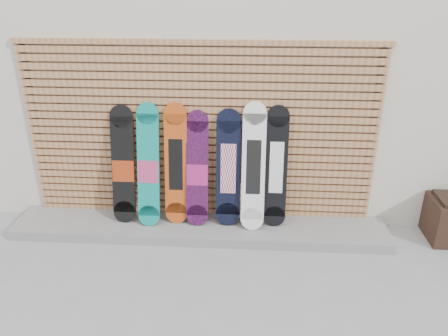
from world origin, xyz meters
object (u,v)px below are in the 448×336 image
at_px(snowboard_2, 176,165).
at_px(snowboard_6, 276,168).
at_px(snowboard_5, 253,167).
at_px(snowboard_0, 123,166).
at_px(snowboard_4, 228,169).
at_px(snowboard_1, 148,166).
at_px(snowboard_3, 197,170).

relative_size(snowboard_2, snowboard_6, 1.01).
relative_size(snowboard_5, snowboard_6, 1.03).
xyz_separation_m(snowboard_0, snowboard_4, (1.28, 0.01, 0.00)).
distance_m(snowboard_1, snowboard_2, 0.33).
relative_size(snowboard_1, snowboard_6, 1.00).
distance_m(snowboard_2, snowboard_3, 0.27).
height_order(snowboard_1, snowboard_4, snowboard_1).
xyz_separation_m(snowboard_0, snowboard_5, (1.57, -0.03, 0.05)).
height_order(snowboard_0, snowboard_4, snowboard_0).
relative_size(snowboard_2, snowboard_3, 1.06).
bearing_deg(snowboard_0, snowboard_2, 1.37).
bearing_deg(snowboard_5, snowboard_2, 177.01).
bearing_deg(snowboard_4, snowboard_2, 179.30).
bearing_deg(snowboard_5, snowboard_0, 178.79).
xyz_separation_m(snowboard_4, snowboard_6, (0.57, 0.01, 0.03)).
relative_size(snowboard_4, snowboard_6, 0.97).
bearing_deg(snowboard_0, snowboard_3, -0.46).
relative_size(snowboard_0, snowboard_3, 1.03).
bearing_deg(snowboard_5, snowboard_4, 172.22).
bearing_deg(snowboard_3, snowboard_5, -2.21).
distance_m(snowboard_2, snowboard_5, 0.93).
bearing_deg(snowboard_6, snowboard_1, -178.12).
height_order(snowboard_0, snowboard_1, snowboard_1).
height_order(snowboard_0, snowboard_2, snowboard_2).
bearing_deg(snowboard_4, snowboard_3, -177.70).
bearing_deg(snowboard_6, snowboard_5, -169.16).
height_order(snowboard_0, snowboard_5, snowboard_5).
height_order(snowboard_3, snowboard_4, snowboard_4).
distance_m(snowboard_5, snowboard_6, 0.28).
bearing_deg(snowboard_2, snowboard_1, -171.83).
relative_size(snowboard_3, snowboard_6, 0.95).
height_order(snowboard_1, snowboard_6, snowboard_1).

